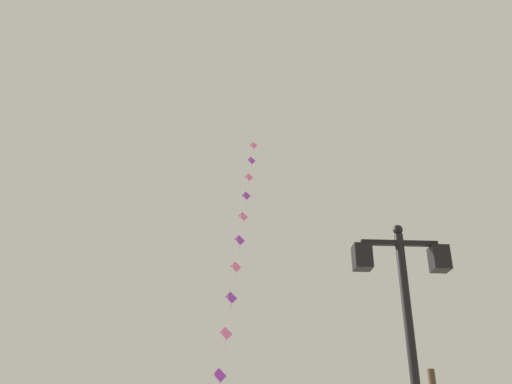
# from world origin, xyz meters

# --- Properties ---
(twin_lantern_lamp_post) EXTENTS (1.53, 0.28, 4.79)m
(twin_lantern_lamp_post) POSITION_xyz_m (1.84, 6.44, 3.33)
(twin_lantern_lamp_post) COLOR black
(twin_lantern_lamp_post) RESTS_ON ground_plane
(kite_train) EXTENTS (2.54, 12.81, 19.70)m
(kite_train) POSITION_xyz_m (-0.22, 23.36, 10.26)
(kite_train) COLOR brown
(kite_train) RESTS_ON ground_plane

